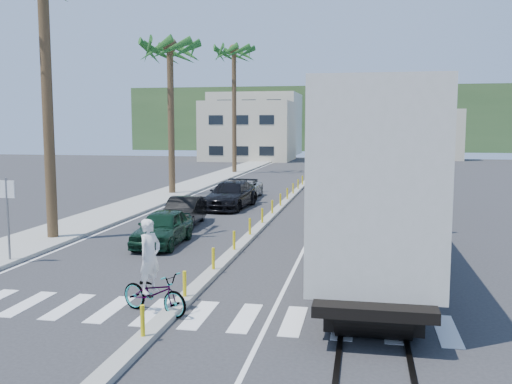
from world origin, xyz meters
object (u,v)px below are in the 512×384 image
Objects in this scene: car_lead at (163,228)px; car_second at (184,211)px; cyclist at (153,284)px; street_sign at (7,207)px.

car_second is at bearing 95.48° from car_lead.
cyclist is (2.67, -8.02, 0.06)m from car_lead.
car_second is 1.66× the size of cyclist.
car_second is 12.89m from cyclist.
car_second is (-0.56, 4.45, -0.03)m from car_lead.
cyclist reaches higher than car_lead.
car_lead is (4.15, 3.95, -1.26)m from street_sign.
car_lead is at bearing 43.56° from street_sign.
street_sign is 9.23m from car_second.
street_sign reaches higher than car_second.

